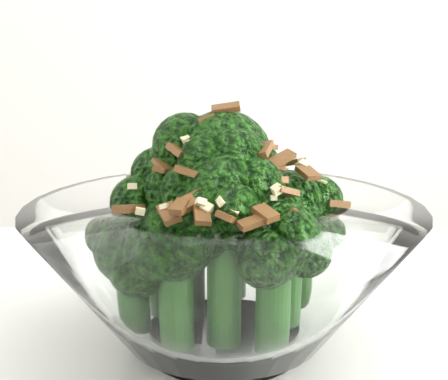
{
  "coord_description": "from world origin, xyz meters",
  "views": [
    {
      "loc": [
        0.01,
        -0.22,
        0.94
      ],
      "look_at": [
        0.01,
        0.18,
        0.85
      ],
      "focal_mm": 55.0,
      "sensor_mm": 36.0,
      "label": 1
    }
  ],
  "objects": [
    {
      "name": "broccoli_dish",
      "position": [
        0.01,
        0.18,
        0.81
      ],
      "size": [
        0.24,
        0.24,
        0.15
      ],
      "color": "white",
      "rests_on": "table"
    }
  ]
}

